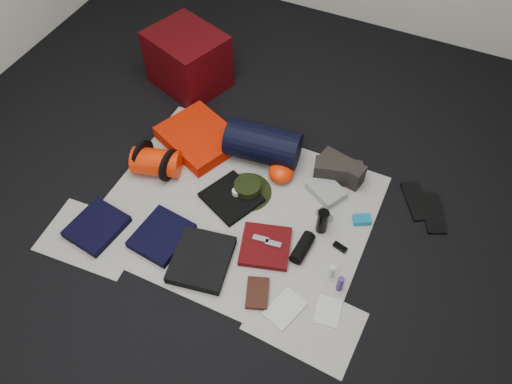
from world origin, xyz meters
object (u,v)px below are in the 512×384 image
at_px(stuff_sack, 156,162).
at_px(red_cabinet, 188,60).
at_px(navy_duffel, 263,144).
at_px(paperback_book, 257,293).
at_px(compact_camera, 324,215).
at_px(water_bottle, 322,221).
at_px(sleeping_pad, 199,138).

bearing_deg(stuff_sack, red_cabinet, 105.71).
xyz_separation_m(stuff_sack, navy_duffel, (0.57, 0.40, 0.04)).
distance_m(red_cabinet, paperback_book, 1.85).
bearing_deg(compact_camera, navy_duffel, -179.02).
xyz_separation_m(compact_camera, paperback_book, (-0.15, -0.64, -0.01)).
bearing_deg(navy_duffel, stuff_sack, -151.73).
height_order(water_bottle, compact_camera, water_bottle).
relative_size(red_cabinet, paperback_book, 2.75).
bearing_deg(paperback_book, stuff_sack, 131.05).
bearing_deg(navy_duffel, red_cabinet, 143.59).
distance_m(stuff_sack, compact_camera, 1.12).
xyz_separation_m(navy_duffel, paperback_book, (0.39, -0.93, -0.11)).
bearing_deg(red_cabinet, navy_duffel, -10.14).
bearing_deg(red_cabinet, compact_camera, -9.47).
bearing_deg(paperback_book, red_cabinet, 110.60).
height_order(stuff_sack, compact_camera, stuff_sack).
relative_size(stuff_sack, paperback_book, 1.63).
bearing_deg(water_bottle, sleeping_pad, 162.49).
bearing_deg(compact_camera, paperback_book, -74.62).
relative_size(red_cabinet, sleeping_pad, 1.03).
xyz_separation_m(sleeping_pad, stuff_sack, (-0.12, -0.34, 0.04)).
distance_m(sleeping_pad, compact_camera, 1.02).
bearing_deg(paperback_book, compact_camera, 56.16).
height_order(stuff_sack, navy_duffel, navy_duffel).
bearing_deg(navy_duffel, compact_camera, -34.74).
bearing_deg(water_bottle, compact_camera, 99.52).
bearing_deg(navy_duffel, sleeping_pad, -179.33).
relative_size(sleeping_pad, paperback_book, 2.68).
relative_size(water_bottle, paperback_book, 0.91).
bearing_deg(red_cabinet, stuff_sack, -54.89).
bearing_deg(sleeping_pad, paperback_book, -45.87).
xyz_separation_m(stuff_sack, paperback_book, (0.96, -0.52, -0.08)).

